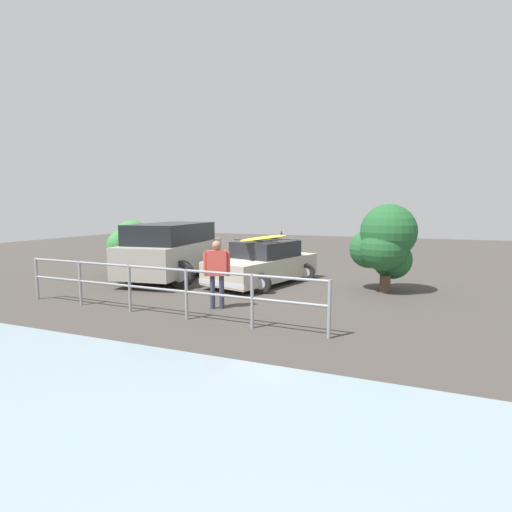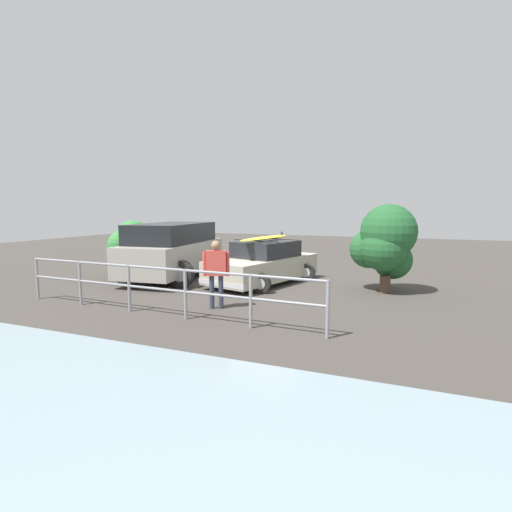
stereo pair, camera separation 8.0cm
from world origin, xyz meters
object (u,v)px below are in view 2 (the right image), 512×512
object	(u,v)px
sedan_car	(264,263)
bush_near_left	(385,244)
person_bystander	(216,268)
bush_near_right	(133,246)
suv_car	(173,250)

from	to	relation	value
sedan_car	bush_near_left	world-z (taller)	bush_near_left
person_bystander	bush_near_left	size ratio (longest dim) A/B	0.65
sedan_car	person_bystander	world-z (taller)	person_bystander
bush_near_right	sedan_car	bearing A→B (deg)	-175.00
suv_car	person_bystander	world-z (taller)	suv_car
sedan_car	bush_near_left	xyz separation A→B (m)	(-3.68, -0.07, 0.76)
sedan_car	bush_near_left	distance (m)	3.76
bush_near_left	person_bystander	bearing A→B (deg)	45.05
bush_near_left	bush_near_right	bearing A→B (deg)	3.31
sedan_car	person_bystander	bearing A→B (deg)	92.10
bush_near_right	bush_near_left	bearing A→B (deg)	-176.69
sedan_car	bush_near_right	xyz separation A→B (m)	(4.84, 0.42, 0.44)
sedan_car	suv_car	bearing A→B (deg)	7.15
suv_car	bush_near_left	world-z (taller)	bush_near_left
bush_near_left	suv_car	bearing A→B (deg)	3.91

